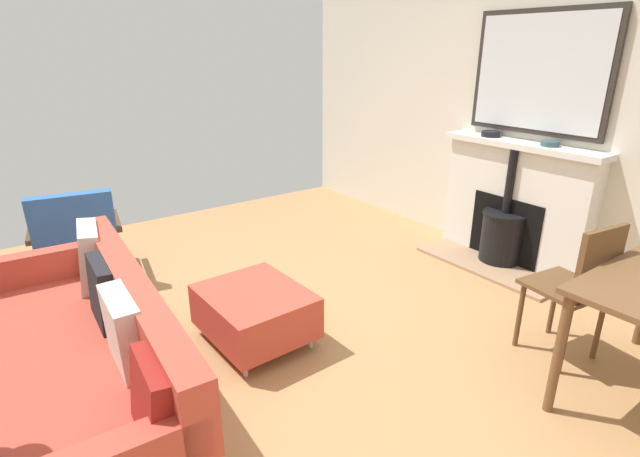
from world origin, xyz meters
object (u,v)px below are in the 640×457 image
at_px(ottoman, 255,311).
at_px(fireplace, 511,211).
at_px(sofa, 78,362).
at_px(dining_chair_near_fireplace, 580,282).
at_px(mantel_bowl_near, 491,133).
at_px(mantel_bowl_far, 550,143).
at_px(armchair_accent, 75,230).

bearing_deg(ottoman, fireplace, 175.51).
xyz_separation_m(fireplace, sofa, (3.50, -0.10, -0.13)).
distance_m(fireplace, dining_chair_near_fireplace, 1.49).
distance_m(mantel_bowl_near, sofa, 3.61).
bearing_deg(mantel_bowl_near, dining_chair_near_fireplace, 54.43).
height_order(mantel_bowl_far, dining_chair_near_fireplace, mantel_bowl_far).
relative_size(fireplace, armchair_accent, 1.79).
bearing_deg(fireplace, mantel_bowl_far, 94.42).
height_order(mantel_bowl_near, armchair_accent, mantel_bowl_near).
bearing_deg(sofa, fireplace, 178.38).
distance_m(ottoman, armchair_accent, 1.81).
distance_m(fireplace, sofa, 3.50).
relative_size(mantel_bowl_far, armchair_accent, 0.18).
height_order(mantel_bowl_far, ottoman, mantel_bowl_far).
relative_size(ottoman, armchair_accent, 0.90).
height_order(armchair_accent, dining_chair_near_fireplace, dining_chair_near_fireplace).
bearing_deg(ottoman, mantel_bowl_near, -177.10).
xyz_separation_m(mantel_bowl_far, armchair_accent, (3.18, -2.08, -0.67)).
relative_size(mantel_bowl_far, sofa, 0.07).
distance_m(armchair_accent, dining_chair_near_fireplace, 3.66).
height_order(ottoman, dining_chair_near_fireplace, dining_chair_near_fireplace).
distance_m(fireplace, mantel_bowl_near, 0.71).
distance_m(mantel_bowl_far, sofa, 3.61).
bearing_deg(dining_chair_near_fireplace, mantel_bowl_far, -139.42).
relative_size(mantel_bowl_far, ottoman, 0.20).
height_order(fireplace, ottoman, fireplace).
xyz_separation_m(mantel_bowl_near, dining_chair_near_fireplace, (1.02, 1.42, -0.57)).
relative_size(sofa, dining_chair_near_fireplace, 2.33).
xyz_separation_m(mantel_bowl_near, ottoman, (2.47, 0.12, -0.88)).
xyz_separation_m(ottoman, armchair_accent, (0.71, -1.65, 0.20)).
xyz_separation_m(mantel_bowl_near, armchair_accent, (3.18, -1.53, -0.67)).
relative_size(mantel_bowl_near, dining_chair_near_fireplace, 0.18).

